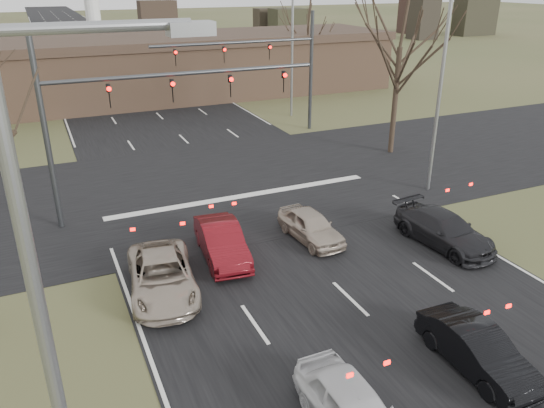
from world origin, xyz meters
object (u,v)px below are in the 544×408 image
(mast_arm_near, at_px, (125,105))
(car_black_hatch, at_px, (477,350))
(streetlight_right_near, at_px, (438,80))
(car_silver_ahead, at_px, (311,226))
(building, at_px, (161,67))
(car_charcoal_sedan, at_px, (444,230))
(streetlight_left, at_px, (68,369))
(mast_arm_far, at_px, (274,59))
(car_red_ahead, at_px, (222,242))
(streetlight_right_far, at_px, (290,42))
(car_silver_suv, at_px, (162,276))

(mast_arm_near, bearing_deg, car_black_hatch, -65.42)
(streetlight_right_near, distance_m, car_silver_ahead, 9.72)
(building, bearing_deg, car_charcoal_sedan, -83.87)
(mast_arm_near, xyz_separation_m, streetlight_right_near, (14.05, -3.00, 0.51))
(streetlight_right_near, height_order, car_charcoal_sedan, streetlight_right_near)
(mast_arm_near, relative_size, car_black_hatch, 3.19)
(streetlight_right_near, bearing_deg, car_charcoal_sedan, -122.61)
(streetlight_left, bearing_deg, mast_arm_far, 60.94)
(building, height_order, streetlight_left, streetlight_left)
(car_black_hatch, bearing_deg, car_red_ahead, 116.99)
(streetlight_right_near, bearing_deg, streetlight_left, -141.57)
(streetlight_right_far, bearing_deg, car_red_ahead, -122.32)
(car_charcoal_sedan, bearing_deg, car_silver_suv, 168.87)
(car_black_hatch, height_order, car_charcoal_sedan, car_charcoal_sedan)
(mast_arm_near, height_order, streetlight_left, streetlight_left)
(streetlight_left, relative_size, streetlight_right_near, 1.00)
(streetlight_right_near, height_order, car_black_hatch, streetlight_right_near)
(car_silver_suv, xyz_separation_m, car_red_ahead, (2.68, 1.51, 0.03))
(building, relative_size, streetlight_left, 4.24)
(mast_arm_near, height_order, car_silver_suv, mast_arm_near)
(car_charcoal_sedan, xyz_separation_m, car_red_ahead, (-8.56, 2.63, 0.02))
(streetlight_right_far, xyz_separation_m, car_black_hatch, (-7.99, -28.35, -4.96))
(streetlight_right_far, relative_size, car_red_ahead, 2.40)
(streetlight_right_near, distance_m, car_charcoal_sedan, 7.81)
(car_red_ahead, bearing_deg, mast_arm_far, 65.32)
(streetlight_right_near, height_order, streetlight_right_far, same)
(car_charcoal_sedan, bearing_deg, car_black_hatch, -129.48)
(mast_arm_near, relative_size, streetlight_right_near, 1.21)
(car_silver_suv, xyz_separation_m, car_silver_ahead, (6.53, 1.47, -0.04))
(car_red_ahead, relative_size, car_silver_ahead, 1.15)
(building, xyz_separation_m, streetlight_left, (-10.82, -42.00, 2.92))
(car_silver_suv, height_order, car_charcoal_sedan, car_charcoal_sedan)
(car_silver_suv, bearing_deg, building, 84.35)
(streetlight_left, xyz_separation_m, car_silver_ahead, (9.68, 11.49, -4.97))
(streetlight_left, relative_size, car_red_ahead, 2.40)
(building, height_order, car_silver_ahead, building)
(building, bearing_deg, car_silver_suv, -103.50)
(mast_arm_near, distance_m, car_black_hatch, 16.39)
(streetlight_right_near, relative_size, streetlight_right_far, 1.00)
(mast_arm_far, xyz_separation_m, car_black_hatch, (-4.85, -24.35, -4.39))
(mast_arm_near, height_order, streetlight_right_far, streetlight_right_far)
(streetlight_right_near, relative_size, car_red_ahead, 2.40)
(building, bearing_deg, car_silver_ahead, -92.15)
(mast_arm_far, height_order, car_black_hatch, mast_arm_far)
(streetlight_right_near, distance_m, streetlight_right_far, 17.01)
(streetlight_right_far, bearing_deg, building, 123.65)
(streetlight_right_far, xyz_separation_m, car_charcoal_sedan, (-3.77, -22.11, -4.92))
(streetlight_right_far, relative_size, car_silver_suv, 2.13)
(mast_arm_near, xyz_separation_m, car_silver_suv, (-0.45, -6.98, -4.42))
(car_silver_suv, bearing_deg, streetlight_right_far, 62.29)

